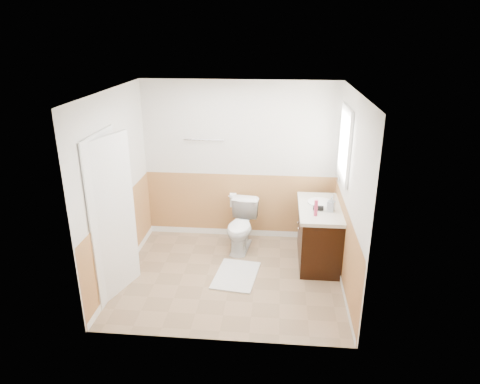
# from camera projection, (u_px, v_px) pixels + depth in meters

# --- Properties ---
(floor) EXTENTS (3.00, 3.00, 0.00)m
(floor) POSITION_uv_depth(u_px,v_px,m) (231.00, 276.00, 5.92)
(floor) COLOR #8C7051
(floor) RESTS_ON ground
(ceiling) EXTENTS (3.00, 3.00, 0.00)m
(ceiling) POSITION_uv_depth(u_px,v_px,m) (230.00, 91.00, 5.04)
(ceiling) COLOR white
(ceiling) RESTS_ON floor
(wall_back) EXTENTS (3.00, 0.00, 3.00)m
(wall_back) POSITION_uv_depth(u_px,v_px,m) (240.00, 162.00, 6.69)
(wall_back) COLOR silver
(wall_back) RESTS_ON floor
(wall_front) EXTENTS (3.00, 0.00, 3.00)m
(wall_front) POSITION_uv_depth(u_px,v_px,m) (216.00, 237.00, 4.27)
(wall_front) COLOR silver
(wall_front) RESTS_ON floor
(wall_left) EXTENTS (0.00, 3.00, 3.00)m
(wall_left) POSITION_uv_depth(u_px,v_px,m) (116.00, 188.00, 5.61)
(wall_left) COLOR silver
(wall_left) RESTS_ON floor
(wall_right) EXTENTS (0.00, 3.00, 3.00)m
(wall_right) POSITION_uv_depth(u_px,v_px,m) (350.00, 195.00, 5.35)
(wall_right) COLOR silver
(wall_right) RESTS_ON floor
(wainscot_back) EXTENTS (3.00, 0.00, 3.00)m
(wainscot_back) POSITION_uv_depth(u_px,v_px,m) (240.00, 207.00, 6.95)
(wainscot_back) COLOR #BD864B
(wainscot_back) RESTS_ON floor
(wainscot_front) EXTENTS (3.00, 0.00, 3.00)m
(wainscot_front) POSITION_uv_depth(u_px,v_px,m) (217.00, 301.00, 4.55)
(wainscot_front) COLOR #BD864B
(wainscot_front) RESTS_ON floor
(wainscot_left) EXTENTS (0.00, 2.60, 2.60)m
(wainscot_left) POSITION_uv_depth(u_px,v_px,m) (123.00, 239.00, 5.87)
(wainscot_left) COLOR #BD864B
(wainscot_left) RESTS_ON floor
(wainscot_right) EXTENTS (0.00, 2.60, 2.60)m
(wainscot_right) POSITION_uv_depth(u_px,v_px,m) (344.00, 249.00, 5.62)
(wainscot_right) COLOR #BD864B
(wainscot_right) RESTS_ON floor
(toilet) EXTENTS (0.51, 0.78, 0.75)m
(toilet) POSITION_uv_depth(u_px,v_px,m) (241.00, 227.00, 6.55)
(toilet) COLOR white
(toilet) RESTS_ON floor
(bath_mat) EXTENTS (0.65, 0.86, 0.02)m
(bath_mat) POSITION_uv_depth(u_px,v_px,m) (236.00, 275.00, 5.93)
(bath_mat) COLOR silver
(bath_mat) RESTS_ON floor
(vanity_cabinet) EXTENTS (0.55, 1.10, 0.80)m
(vanity_cabinet) POSITION_uv_depth(u_px,v_px,m) (319.00, 236.00, 6.19)
(vanity_cabinet) COLOR black
(vanity_cabinet) RESTS_ON floor
(vanity_knob_left) EXTENTS (0.03, 0.03, 0.03)m
(vanity_knob_left) POSITION_uv_depth(u_px,v_px,m) (299.00, 229.00, 6.07)
(vanity_knob_left) COLOR silver
(vanity_knob_left) RESTS_ON vanity_cabinet
(vanity_knob_right) EXTENTS (0.03, 0.03, 0.03)m
(vanity_knob_right) POSITION_uv_depth(u_px,v_px,m) (298.00, 223.00, 6.26)
(vanity_knob_right) COLOR silver
(vanity_knob_right) RESTS_ON vanity_cabinet
(countertop) EXTENTS (0.60, 1.15, 0.05)m
(countertop) POSITION_uv_depth(u_px,v_px,m) (320.00, 209.00, 6.04)
(countertop) COLOR beige
(countertop) RESTS_ON vanity_cabinet
(sink_basin) EXTENTS (0.36, 0.36, 0.02)m
(sink_basin) POSITION_uv_depth(u_px,v_px,m) (320.00, 202.00, 6.17)
(sink_basin) COLOR white
(sink_basin) RESTS_ON countertop
(faucet) EXTENTS (0.02, 0.02, 0.14)m
(faucet) POSITION_uv_depth(u_px,v_px,m) (333.00, 199.00, 6.13)
(faucet) COLOR silver
(faucet) RESTS_ON countertop
(lotion_bottle) EXTENTS (0.05, 0.05, 0.22)m
(lotion_bottle) POSITION_uv_depth(u_px,v_px,m) (316.00, 208.00, 5.71)
(lotion_bottle) COLOR #C43257
(lotion_bottle) RESTS_ON countertop
(soap_dispenser) EXTENTS (0.12, 0.12, 0.21)m
(soap_dispenser) POSITION_uv_depth(u_px,v_px,m) (331.00, 204.00, 5.87)
(soap_dispenser) COLOR #959FA8
(soap_dispenser) RESTS_ON countertop
(hair_dryer_body) EXTENTS (0.14, 0.07, 0.07)m
(hair_dryer_body) POSITION_uv_depth(u_px,v_px,m) (318.00, 208.00, 5.91)
(hair_dryer_body) COLOR black
(hair_dryer_body) RESTS_ON countertop
(hair_dryer_handle) EXTENTS (0.03, 0.03, 0.07)m
(hair_dryer_handle) POSITION_uv_depth(u_px,v_px,m) (316.00, 208.00, 5.98)
(hair_dryer_handle) COLOR black
(hair_dryer_handle) RESTS_ON countertop
(mirror_panel) EXTENTS (0.02, 0.35, 0.90)m
(mirror_panel) POSITION_uv_depth(u_px,v_px,m) (339.00, 149.00, 6.27)
(mirror_panel) COLOR silver
(mirror_panel) RESTS_ON wall_right
(window_frame) EXTENTS (0.04, 0.80, 1.00)m
(window_frame) POSITION_uv_depth(u_px,v_px,m) (345.00, 144.00, 5.73)
(window_frame) COLOR white
(window_frame) RESTS_ON wall_right
(window_glass) EXTENTS (0.01, 0.70, 0.90)m
(window_glass) POSITION_uv_depth(u_px,v_px,m) (346.00, 144.00, 5.72)
(window_glass) COLOR white
(window_glass) RESTS_ON wall_right
(door) EXTENTS (0.29, 0.78, 2.04)m
(door) POSITION_uv_depth(u_px,v_px,m) (113.00, 218.00, 5.26)
(door) COLOR white
(door) RESTS_ON wall_left
(door_frame) EXTENTS (0.02, 0.92, 2.10)m
(door_frame) POSITION_uv_depth(u_px,v_px,m) (107.00, 217.00, 5.27)
(door_frame) COLOR white
(door_frame) RESTS_ON wall_left
(door_knob) EXTENTS (0.06, 0.06, 0.06)m
(door_knob) POSITION_uv_depth(u_px,v_px,m) (127.00, 213.00, 5.59)
(door_knob) COLOR silver
(door_knob) RESTS_ON door
(towel_bar) EXTENTS (0.62, 0.02, 0.02)m
(towel_bar) POSITION_uv_depth(u_px,v_px,m) (204.00, 140.00, 6.57)
(towel_bar) COLOR silver
(towel_bar) RESTS_ON wall_back
(tp_holder_bar) EXTENTS (0.14, 0.02, 0.02)m
(tp_holder_bar) POSITION_uv_depth(u_px,v_px,m) (233.00, 196.00, 6.83)
(tp_holder_bar) COLOR silver
(tp_holder_bar) RESTS_ON wall_back
(tp_roll) EXTENTS (0.10, 0.11, 0.11)m
(tp_roll) POSITION_uv_depth(u_px,v_px,m) (233.00, 196.00, 6.83)
(tp_roll) COLOR white
(tp_roll) RESTS_ON tp_holder_bar
(tp_sheet) EXTENTS (0.10, 0.01, 0.16)m
(tp_sheet) POSITION_uv_depth(u_px,v_px,m) (233.00, 203.00, 6.87)
(tp_sheet) COLOR white
(tp_sheet) RESTS_ON tp_roll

